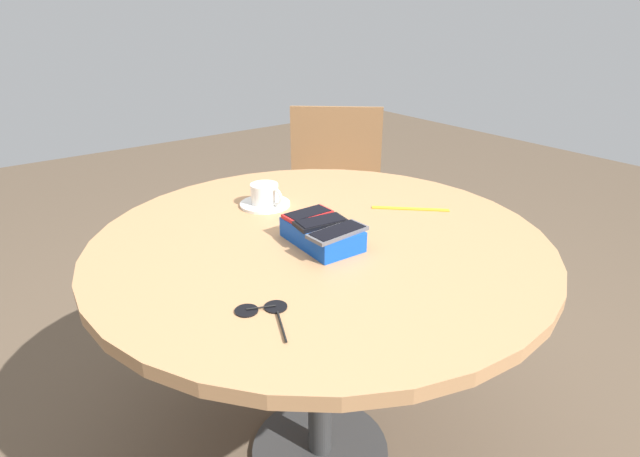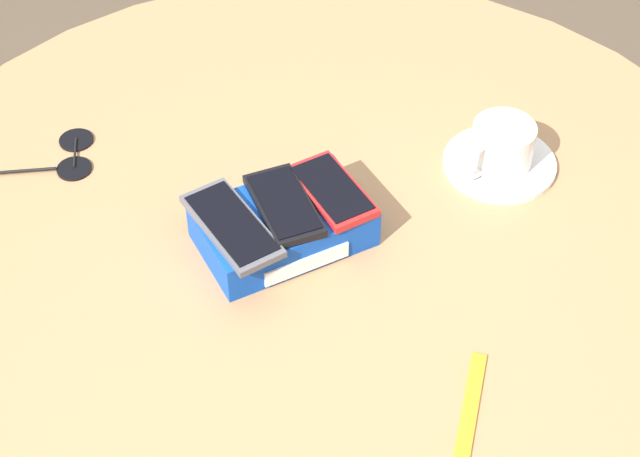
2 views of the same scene
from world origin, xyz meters
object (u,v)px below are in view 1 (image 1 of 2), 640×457
Objects in this scene: round_table at (320,270)px; saucer at (265,204)px; coffee_cup at (265,193)px; chair_near_window at (334,200)px; phone_box at (322,234)px; phone_black at (321,222)px; sunglasses at (263,310)px; phone_gray at (338,232)px; lanyard_strap at (410,209)px; phone_red at (308,214)px.

round_table is 7.86× the size of saucer.
chair_near_window is at bearing -52.73° from coffee_cup.
phone_box reaches higher than round_table.
phone_box is 1.54× the size of phone_black.
saucer reaches higher than sunglasses.
chair_near_window reaches higher than coffee_cup.
coffee_cup reaches higher than phone_gray.
phone_gray is 1.13m from chair_near_window.
phone_red is at bearing 83.62° from lanyard_strap.
phone_black is 0.90× the size of saucer.
sunglasses is at bearing 125.51° from round_table.
coffee_cup reaches higher than round_table.
round_table is at bearing 88.11° from lanyard_strap.
phone_black reaches higher than sunglasses.
lanyard_strap is at bearing -71.96° from sunglasses.
chair_near_window reaches higher than saucer.
phone_box is 1.39× the size of saucer.
lanyard_strap reaches higher than round_table.
round_table is 5.23× the size of lanyard_strap.
saucer is 1.33× the size of coffee_cup.
round_table is at bearing -35.19° from phone_black.
round_table is 0.32m from lanyard_strap.
lanyard_strap is 0.63m from sunglasses.
chair_near_window is at bearing -52.90° from saucer.
lanyard_strap is (-0.27, -0.31, -0.04)m from coffee_cup.
coffee_cup is at bearing -3.88° from phone_gray.
sunglasses is (-0.20, 0.29, 0.10)m from round_table.
phone_box is 0.31m from sunglasses.
round_table is 8.74× the size of phone_black.
coffee_cup is at bearing -4.13° from phone_red.
phone_red is 0.79× the size of sunglasses.
phone_red reaches higher than lanyard_strap.
chair_near_window reaches higher than phone_red.
phone_box is 0.92× the size of lanyard_strap.
round_table is 0.36m from sunglasses.
saucer is at bearing 0.37° from round_table.
phone_gray is 1.13× the size of phone_black.
phone_gray and phone_red have the same top height.
phone_red is at bearing -3.43° from phone_gray.
lanyard_strap is 1.42× the size of sunglasses.
sunglasses reaches higher than lanyard_strap.
phone_red is 0.36m from sunglasses.
sunglasses is 0.18× the size of chair_near_window.
phone_red is 1.04m from chair_near_window.
coffee_cup is 0.41m from lanyard_strap.
coffee_cup is (0.29, -0.02, -0.02)m from phone_black.
sunglasses is (-0.19, 0.59, 0.00)m from lanyard_strap.
round_table is 0.13m from phone_box.
chair_near_window reaches higher than phone_gray.
phone_gray is at bearing 141.70° from chair_near_window.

